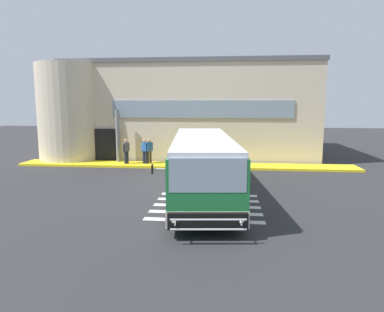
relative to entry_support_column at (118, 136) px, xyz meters
The scene contains 9 objects.
ground_plane 7.47m from the entry_support_column, 48.52° to the right, with size 80.00×90.00×0.02m, color #2B2B2D.
bay_paint_stripes 11.91m from the entry_support_column, 54.79° to the right, with size 4.40×3.96×0.01m.
terminal_building 7.60m from the entry_support_column, 56.39° to the left, with size 20.28×13.80×7.30m.
boarding_curb 5.17m from the entry_support_column, ahead, with size 22.48×2.00×0.15m, color yellow.
entry_support_column is the anchor object (origin of this frame).
bus_main_foreground 10.17m from the entry_support_column, 50.45° to the right, with size 3.69×11.44×2.70m.
passenger_near_column 1.40m from the entry_support_column, 43.14° to the right, with size 0.38×0.52×1.68m.
passenger_by_doorway 2.30m from the entry_support_column, 16.63° to the right, with size 0.54×0.37×1.68m.
passenger_at_curb_edge 2.43m from the entry_support_column, ahead, with size 0.51×0.51×1.68m.
Camera 1 is at (2.81, -17.91, 4.15)m, focal length 32.36 mm.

